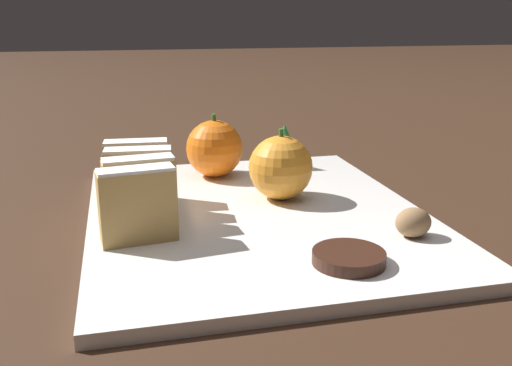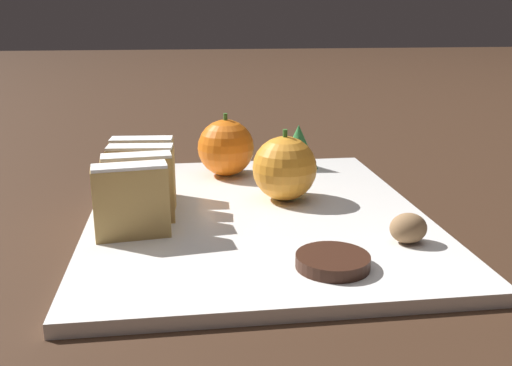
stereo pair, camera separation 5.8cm
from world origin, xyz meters
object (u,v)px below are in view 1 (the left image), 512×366
Objects in this scene: orange_far at (281,168)px; chocolate_cookie at (349,258)px; orange_near at (214,149)px; walnut at (413,222)px.

orange_far is 0.18m from chocolate_cookie.
orange_near is at bearing 102.36° from chocolate_cookie.
chocolate_cookie is at bearing -152.36° from walnut.
walnut is 0.09m from chocolate_cookie.
orange_near is 0.12m from orange_far.
orange_far is at bearing 122.43° from walnut.
orange_near and orange_far have the same top height.
walnut is 0.55× the size of chocolate_cookie.
walnut is at bearing -57.57° from orange_far.
chocolate_cookie is at bearing -87.66° from orange_far.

